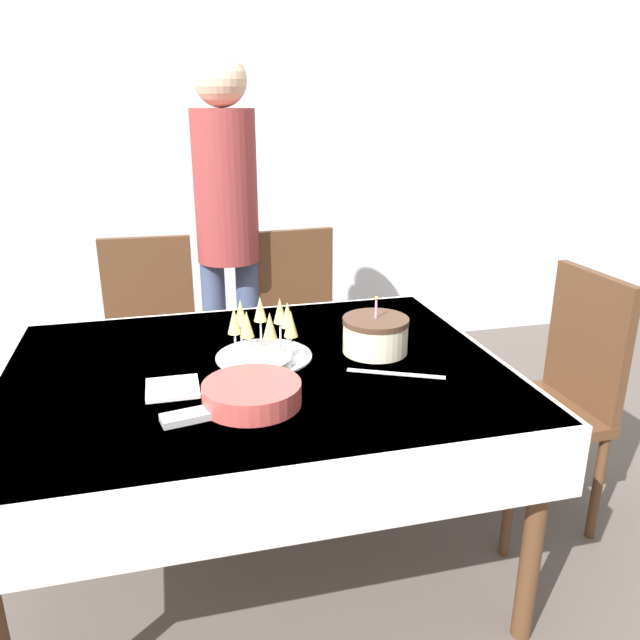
{
  "coord_description": "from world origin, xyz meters",
  "views": [
    {
      "loc": [
        -0.25,
        -1.79,
        1.52
      ],
      "look_at": [
        0.22,
        0.05,
        0.86
      ],
      "focal_mm": 35.0,
      "sensor_mm": 36.0,
      "label": 1
    }
  ],
  "objects_px": {
    "dining_chair_right_end": "(555,389)",
    "champagne_tray": "(264,331)",
    "dining_chair_far_right": "(299,325)",
    "dining_chair_far_left": "(151,338)",
    "plate_stack_main": "(252,394)",
    "person_standing": "(227,214)",
    "plate_stack_dessert": "(259,362)",
    "birthday_cake": "(375,335)"
  },
  "relations": [
    {
      "from": "plate_stack_dessert",
      "to": "person_standing",
      "type": "bearing_deg",
      "value": 88.64
    },
    {
      "from": "dining_chair_far_left",
      "to": "champagne_tray",
      "type": "relative_size",
      "value": 3.07
    },
    {
      "from": "dining_chair_far_right",
      "to": "plate_stack_dessert",
      "type": "distance_m",
      "value": 1.0
    },
    {
      "from": "dining_chair_right_end",
      "to": "plate_stack_main",
      "type": "relative_size",
      "value": 3.53
    },
    {
      "from": "plate_stack_dessert",
      "to": "dining_chair_far_right",
      "type": "bearing_deg",
      "value": 70.41
    },
    {
      "from": "birthday_cake",
      "to": "person_standing",
      "type": "bearing_deg",
      "value": 110.51
    },
    {
      "from": "dining_chair_right_end",
      "to": "person_standing",
      "type": "height_order",
      "value": "person_standing"
    },
    {
      "from": "dining_chair_far_left",
      "to": "birthday_cake",
      "type": "xyz_separation_m",
      "value": [
        0.74,
        -0.89,
        0.27
      ]
    },
    {
      "from": "dining_chair_far_left",
      "to": "dining_chair_right_end",
      "type": "xyz_separation_m",
      "value": [
        1.44,
        -0.91,
        0.0
      ]
    },
    {
      "from": "dining_chair_right_end",
      "to": "plate_stack_main",
      "type": "height_order",
      "value": "dining_chair_right_end"
    },
    {
      "from": "dining_chair_right_end",
      "to": "plate_stack_main",
      "type": "xyz_separation_m",
      "value": [
        -1.15,
        -0.25,
        0.24
      ]
    },
    {
      "from": "plate_stack_main",
      "to": "plate_stack_dessert",
      "type": "relative_size",
      "value": 1.35
    },
    {
      "from": "birthday_cake",
      "to": "champagne_tray",
      "type": "xyz_separation_m",
      "value": [
        -0.36,
        0.04,
        0.03
      ]
    },
    {
      "from": "dining_chair_far_right",
      "to": "champagne_tray",
      "type": "xyz_separation_m",
      "value": [
        -0.3,
        -0.84,
        0.3
      ]
    },
    {
      "from": "person_standing",
      "to": "plate_stack_main",
      "type": "bearing_deg",
      "value": -93.75
    },
    {
      "from": "champagne_tray",
      "to": "birthday_cake",
      "type": "bearing_deg",
      "value": -6.85
    },
    {
      "from": "dining_chair_right_end",
      "to": "champagne_tray",
      "type": "xyz_separation_m",
      "value": [
        -1.06,
        0.07,
        0.3
      ]
    },
    {
      "from": "dining_chair_far_right",
      "to": "plate_stack_main",
      "type": "xyz_separation_m",
      "value": [
        -0.39,
        -1.17,
        0.24
      ]
    },
    {
      "from": "dining_chair_right_end",
      "to": "dining_chair_far_right",
      "type": "bearing_deg",
      "value": 129.85
    },
    {
      "from": "birthday_cake",
      "to": "person_standing",
      "type": "height_order",
      "value": "person_standing"
    },
    {
      "from": "dining_chair_far_left",
      "to": "champagne_tray",
      "type": "distance_m",
      "value": 0.97
    },
    {
      "from": "dining_chair_right_end",
      "to": "birthday_cake",
      "type": "height_order",
      "value": "dining_chair_right_end"
    },
    {
      "from": "plate_stack_dessert",
      "to": "person_standing",
      "type": "xyz_separation_m",
      "value": [
        0.02,
        1.02,
        0.29
      ]
    },
    {
      "from": "dining_chair_far_right",
      "to": "birthday_cake",
      "type": "relative_size",
      "value": 4.41
    },
    {
      "from": "plate_stack_main",
      "to": "person_standing",
      "type": "relative_size",
      "value": 0.16
    },
    {
      "from": "dining_chair_far_right",
      "to": "plate_stack_dessert",
      "type": "relative_size",
      "value": 4.78
    },
    {
      "from": "plate_stack_main",
      "to": "plate_stack_dessert",
      "type": "xyz_separation_m",
      "value": [
        0.06,
        0.25,
        -0.01
      ]
    },
    {
      "from": "champagne_tray",
      "to": "plate_stack_dessert",
      "type": "xyz_separation_m",
      "value": [
        -0.03,
        -0.08,
        -0.07
      ]
    },
    {
      "from": "dining_chair_far_right",
      "to": "dining_chair_right_end",
      "type": "distance_m",
      "value": 1.19
    },
    {
      "from": "champagne_tray",
      "to": "dining_chair_far_right",
      "type": "bearing_deg",
      "value": 70.54
    },
    {
      "from": "dining_chair_far_left",
      "to": "plate_stack_dessert",
      "type": "relative_size",
      "value": 4.78
    },
    {
      "from": "birthday_cake",
      "to": "champagne_tray",
      "type": "distance_m",
      "value": 0.37
    },
    {
      "from": "dining_chair_right_end",
      "to": "birthday_cake",
      "type": "bearing_deg",
      "value": 177.91
    },
    {
      "from": "dining_chair_far_left",
      "to": "plate_stack_dessert",
      "type": "distance_m",
      "value": 1.01
    },
    {
      "from": "dining_chair_far_right",
      "to": "plate_stack_main",
      "type": "relative_size",
      "value": 3.53
    },
    {
      "from": "champagne_tray",
      "to": "plate_stack_main",
      "type": "height_order",
      "value": "champagne_tray"
    },
    {
      "from": "dining_chair_far_left",
      "to": "person_standing",
      "type": "relative_size",
      "value": 0.56
    },
    {
      "from": "dining_chair_right_end",
      "to": "person_standing",
      "type": "relative_size",
      "value": 0.56
    },
    {
      "from": "dining_chair_far_left",
      "to": "dining_chair_right_end",
      "type": "relative_size",
      "value": 1.0
    },
    {
      "from": "champagne_tray",
      "to": "dining_chair_right_end",
      "type": "bearing_deg",
      "value": -3.74
    },
    {
      "from": "dining_chair_far_left",
      "to": "person_standing",
      "type": "distance_m",
      "value": 0.65
    },
    {
      "from": "plate_stack_dessert",
      "to": "plate_stack_main",
      "type": "bearing_deg",
      "value": -103.37
    }
  ]
}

